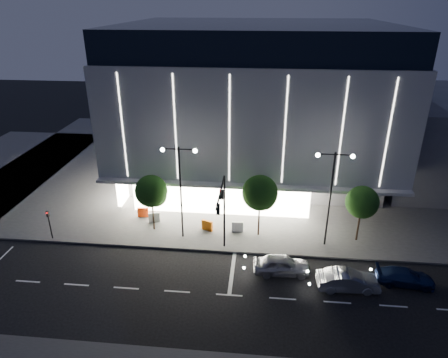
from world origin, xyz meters
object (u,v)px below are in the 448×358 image
Objects in this scene: car_lead at (282,265)px; tree_mid at (260,195)px; ped_signal_far at (49,222)px; tree_left at (152,193)px; car_third at (405,277)px; barrier_b at (154,217)px; barrier_d at (237,227)px; street_lamp_east at (331,186)px; tree_right at (362,204)px; traffic_mast at (223,206)px; barrier_a at (143,212)px; car_second at (348,281)px; barrier_c at (207,225)px; street_lamp_west at (180,180)px.

tree_mid is at bearing 16.81° from car_lead.
tree_left is (9.03, 2.52, 2.15)m from ped_signal_far.
car_third is at bearing -26.93° from tree_mid.
barrier_d is at bearing -25.82° from barrier_b.
street_lamp_east reaches higher than tree_right.
street_lamp_east is at bearing 16.48° from traffic_mast.
ped_signal_far is at bearing -151.58° from barrier_a.
barrier_a is (-18.67, 9.10, -0.12)m from car_second.
barrier_b and barrier_c have the same top height.
car_second reaches higher than barrier_a.
street_lamp_east is at bearing 53.65° from car_third.
car_second is at bearing 107.85° from car_third.
street_lamp_west is at bearing 80.21° from car_third.
barrier_d is at bearing 47.68° from car_second.
tree_left is 5.20× the size of barrier_c.
tree_left is at bearing 161.06° from street_lamp_west.
street_lamp_east is at bearing 15.44° from barrier_c.
traffic_mast is at bearing -129.42° from tree_mid.
street_lamp_east is at bearing -161.37° from tree_right.
tree_right is at bearing -0.00° from tree_mid.
ped_signal_far is 21.23m from car_lead.
barrier_b is (-10.37, 1.32, -3.68)m from tree_mid.
street_lamp_west is at bearing -54.49° from barrier_b.
barrier_d is (-2.03, 0.39, -3.68)m from tree_mid.
street_lamp_east is 1.46× the size of tree_mid.
ped_signal_far is 17.29m from barrier_d.
barrier_b is 1.00× the size of barrier_c.
street_lamp_west is at bearing -171.74° from tree_mid.
barrier_c is (2.11, 1.33, -5.31)m from street_lamp_west.
street_lamp_west is 11.27m from car_lead.
barrier_d is at bearing 76.20° from traffic_mast.
tree_mid is at bearing 170.31° from street_lamp_east.
street_lamp_east is 25.37m from ped_signal_far.
car_third reaches higher than barrier_b.
tree_mid is at bearing 67.86° from car_third.
tree_mid is 5.59× the size of barrier_b.
car_third is at bearing -23.66° from barrier_a.
tree_mid is (10.00, 0.00, 0.30)m from tree_left.
barrier_d is at bearing 169.98° from street_lamp_east.
barrier_a is at bearing 169.69° from street_lamp_east.
tree_left is (-2.97, 1.02, -1.92)m from street_lamp_west.
tree_left reaches higher than barrier_a.
ped_signal_far is 2.73× the size of barrier_b.
barrier_d is (-13.51, 6.23, 0.01)m from car_third.
ped_signal_far is 2.73× the size of barrier_c.
tree_right is 1.18× the size of car_second.
street_lamp_west reaches higher than traffic_mast.
tree_right reaches higher than barrier_b.
barrier_a is (-8.72, 5.89, -4.38)m from traffic_mast.
barrier_b is (-19.37, 1.32, -3.23)m from tree_right.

